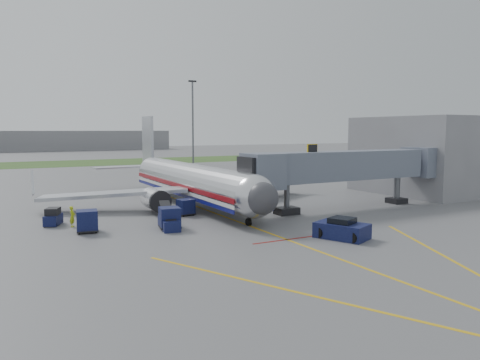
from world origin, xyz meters
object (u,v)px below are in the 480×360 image
ramp_worker (72,217)px  belt_loader (169,223)px  baggage_tug (53,217)px  pushback_tug (342,230)px  airliner (191,181)px

ramp_worker → belt_loader: bearing=-96.0°
baggage_tug → pushback_tug: bearing=-39.9°
airliner → belt_loader: bearing=-120.4°
pushback_tug → ramp_worker: 22.66m
airliner → pushback_tug: airliner is taller
belt_loader → ramp_worker: belt_loader is taller
belt_loader → baggage_tug: bearing=143.5°
pushback_tug → baggage_tug: pushback_tug is taller
airliner → belt_loader: airliner is taller
pushback_tug → belt_loader: size_ratio=1.02×
baggage_tug → belt_loader: 10.51m
airliner → belt_loader: 13.16m
belt_loader → ramp_worker: 8.45m
airliner → ramp_worker: bearing=-154.2°
airliner → ramp_worker: 15.25m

